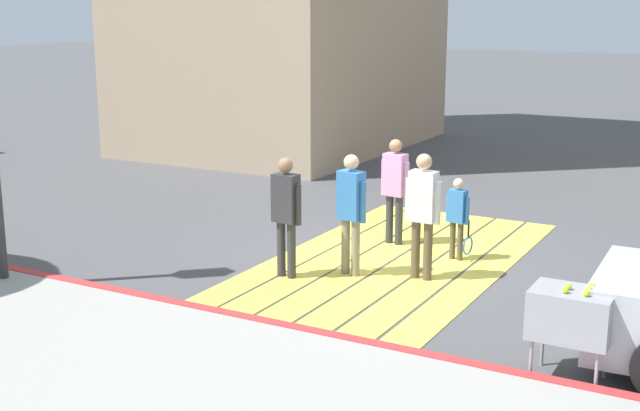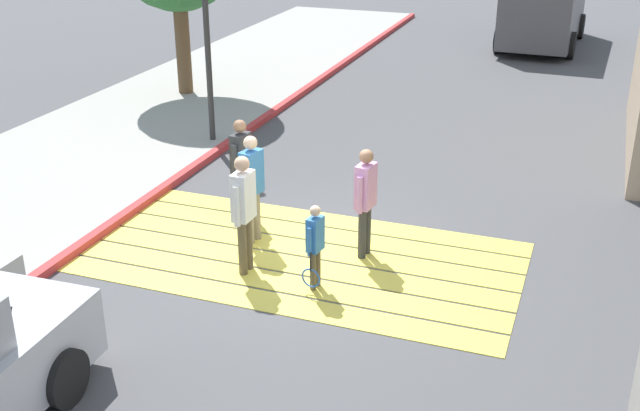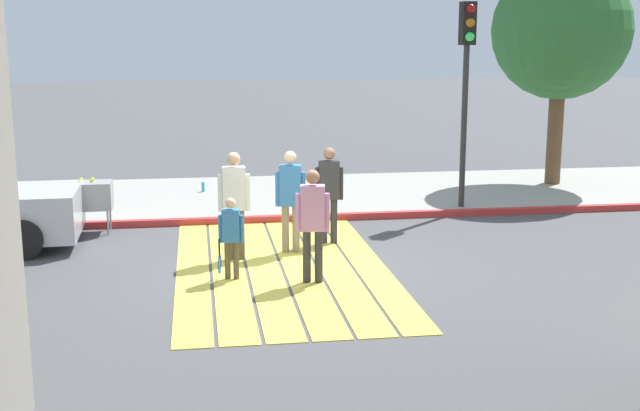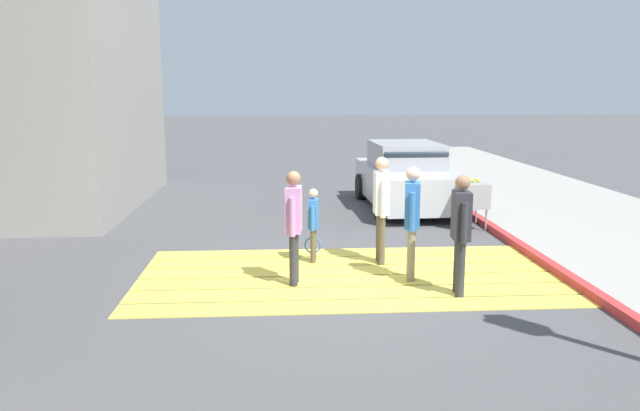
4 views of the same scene
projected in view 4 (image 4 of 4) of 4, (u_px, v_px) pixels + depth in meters
ground_plane at (348, 276)px, 9.51m from camera, size 120.00×120.00×0.00m
crosswalk_stripes at (348, 276)px, 9.51m from camera, size 6.40×3.25×0.01m
curb_painted at (554, 268)px, 9.71m from camera, size 0.16×40.00×0.13m
car_parked_near_curb at (406, 178)px, 14.88m from camera, size 2.09×4.36×1.57m
tennis_ball_cart at (471, 194)px, 12.73m from camera, size 0.56×0.80×1.02m
pedestrian_adult_lead at (412, 215)px, 9.14m from camera, size 0.29×0.49×1.72m
pedestrian_adult_trailing at (381, 202)px, 10.03m from camera, size 0.23×0.51×1.76m
pedestrian_adult_side at (294, 220)px, 8.91m from camera, size 0.26×0.49×1.68m
pedestrian_teen_behind at (461, 226)px, 8.45m from camera, size 0.24×0.50×1.69m
pedestrian_child_with_racket at (313, 221)px, 10.14m from camera, size 0.28×0.40×1.24m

